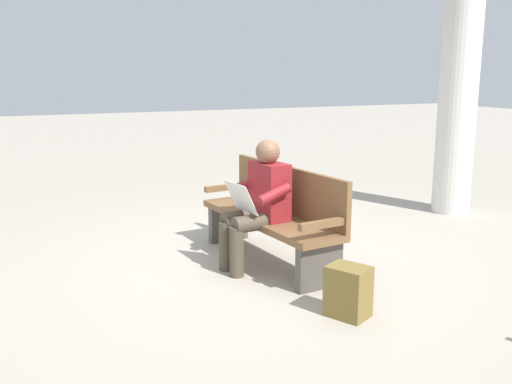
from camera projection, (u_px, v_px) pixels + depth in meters
ground_plane at (268, 261)px, 5.42m from camera, size 40.00×40.00×0.00m
bench_near at (275, 214)px, 5.36m from camera, size 1.84×0.67×0.90m
person_seated at (259, 201)px, 5.13m from camera, size 0.60×0.60×1.18m
backpack at (348, 292)px, 4.19m from camera, size 0.37×0.35×0.38m
support_pillar at (460, 76)px, 6.99m from camera, size 0.47×0.47×3.43m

